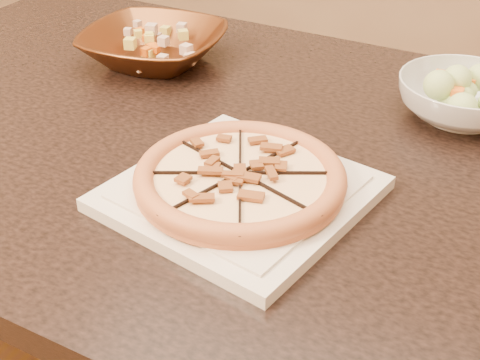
{
  "coord_description": "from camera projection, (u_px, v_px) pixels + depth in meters",
  "views": [
    {
      "loc": [
        0.38,
        -0.94,
        1.25
      ],
      "look_at": [
        0.07,
        -0.29,
        0.78
      ],
      "focal_mm": 50.0,
      "sensor_mm": 36.0,
      "label": 1
    }
  ],
  "objects": [
    {
      "name": "dining_table",
      "position": [
        210.0,
        181.0,
        1.1
      ],
      "size": [
        1.48,
        1.0,
        0.75
      ],
      "color": "black",
      "rests_on": "floor"
    },
    {
      "name": "plate",
      "position": [
        240.0,
        193.0,
        0.87
      ],
      "size": [
        0.35,
        0.35,
        0.02
      ],
      "color": "beige",
      "rests_on": "dining_table"
    },
    {
      "name": "pizza",
      "position": [
        240.0,
        177.0,
        0.86
      ],
      "size": [
        0.28,
        0.28,
        0.03
      ],
      "color": "#D57D48",
      "rests_on": "plate"
    },
    {
      "name": "bronze_bowl",
      "position": [
        154.0,
        46.0,
        1.24
      ],
      "size": [
        0.28,
        0.28,
        0.06
      ],
      "primitive_type": "imported",
      "rotation": [
        0.0,
        0.0,
        0.08
      ],
      "color": "brown",
      "rests_on": "dining_table"
    },
    {
      "name": "mixed_dish",
      "position": [
        152.0,
        23.0,
        1.22
      ],
      "size": [
        0.11,
        0.13,
        0.03
      ],
      "color": "tan",
      "rests_on": "bronze_bowl"
    },
    {
      "name": "salad_bowl",
      "position": [
        463.0,
        99.0,
        1.06
      ],
      "size": [
        0.26,
        0.26,
        0.07
      ],
      "primitive_type": "imported",
      "rotation": [
        0.0,
        0.0,
        -0.28
      ],
      "color": "silver",
      "rests_on": "dining_table"
    },
    {
      "name": "salad",
      "position": [
        468.0,
        69.0,
        1.03
      ],
      "size": [
        0.09,
        0.1,
        0.04
      ],
      "color": "beige",
      "rests_on": "salad_bowl"
    }
  ]
}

